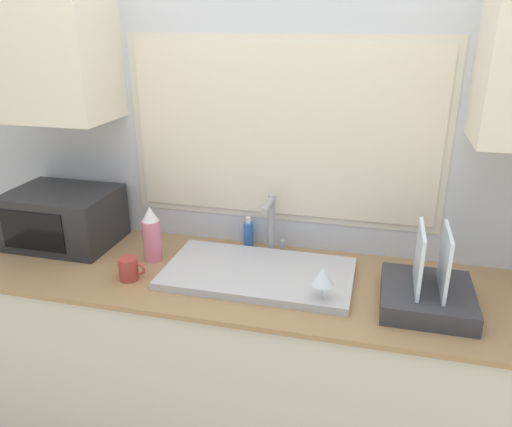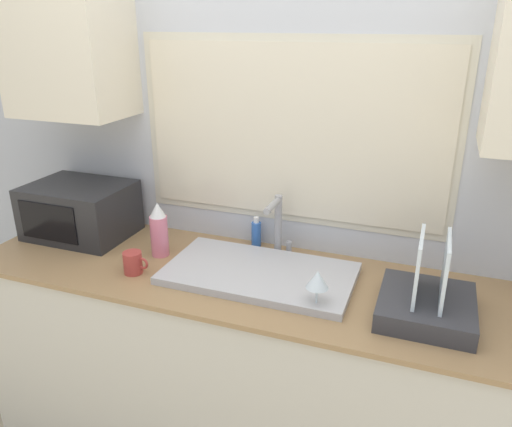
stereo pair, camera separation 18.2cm
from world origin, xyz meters
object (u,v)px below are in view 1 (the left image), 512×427
at_px(microwave, 64,217).
at_px(spray_bottle, 152,235).
at_px(dish_rack, 427,292).
at_px(mug_near_sink, 129,269).
at_px(faucet, 272,221).
at_px(soap_bottle, 248,233).
at_px(wine_glass, 323,278).

height_order(microwave, spray_bottle, microwave).
relative_size(dish_rack, spray_bottle, 1.42).
xyz_separation_m(dish_rack, mug_near_sink, (-1.10, -0.08, -0.01)).
bearing_deg(faucet, microwave, -173.28).
bearing_deg(dish_rack, soap_bottle, 156.08).
bearing_deg(soap_bottle, dish_rack, -23.92).
bearing_deg(mug_near_sink, soap_bottle, 48.05).
relative_size(dish_rack, soap_bottle, 2.46).
relative_size(spray_bottle, soap_bottle, 1.73).
xyz_separation_m(faucet, microwave, (-0.92, -0.11, -0.03)).
bearing_deg(wine_glass, mug_near_sink, 178.90).
height_order(dish_rack, soap_bottle, dish_rack).
bearing_deg(soap_bottle, mug_near_sink, -131.95).
xyz_separation_m(mug_near_sink, wine_glass, (0.74, -0.01, 0.07)).
distance_m(soap_bottle, wine_glass, 0.57).
relative_size(faucet, dish_rack, 0.78).
xyz_separation_m(spray_bottle, mug_near_sink, (-0.01, -0.18, -0.07)).
height_order(dish_rack, mug_near_sink, dish_rack).
bearing_deg(mug_near_sink, dish_rack, 4.28).
bearing_deg(faucet, wine_glass, -54.48).
bearing_deg(spray_bottle, mug_near_sink, -94.73).
relative_size(soap_bottle, mug_near_sink, 1.27).
bearing_deg(dish_rack, spray_bottle, 174.85).
distance_m(microwave, dish_rack, 1.55).
bearing_deg(faucet, spray_bottle, -159.73).
bearing_deg(wine_glass, faucet, 125.52).
bearing_deg(spray_bottle, microwave, 171.92).
bearing_deg(dish_rack, wine_glass, -164.82).
relative_size(microwave, spray_bottle, 1.91).
distance_m(faucet, dish_rack, 0.68).
distance_m(soap_bottle, mug_near_sink, 0.55).
height_order(faucet, mug_near_sink, faucet).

